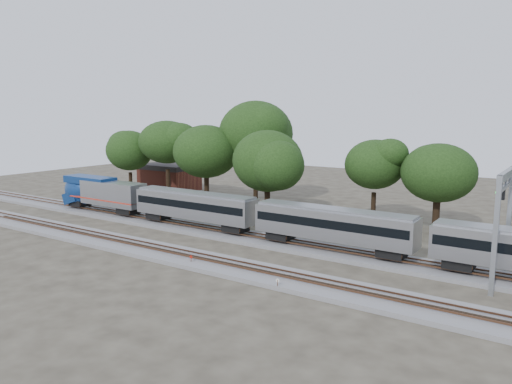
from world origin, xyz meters
TOP-DOWN VIEW (x-y plane):
  - ground at (0.00, 0.00)m, footprint 160.00×160.00m
  - track_far at (0.00, 6.00)m, footprint 160.00×5.00m
  - track_near at (0.00, -4.00)m, footprint 160.00×5.00m
  - train at (11.02, 6.00)m, footprint 90.04×3.10m
  - switch_stand_red at (1.38, -5.23)m, footprint 0.32×0.06m
  - switch_stand_white at (11.78, -6.36)m, footprint 0.33×0.06m
  - switch_lever at (8.42, -5.15)m, footprint 0.56×0.42m
  - signal_gantry at (26.58, 6.00)m, footprint 0.68×8.02m
  - brick_building at (-32.94, 27.85)m, footprint 10.22×7.25m
  - tree_0 at (-32.46, 17.92)m, footprint 8.22×8.22m
  - tree_1 at (-25.36, 19.65)m, footprint 9.82×9.82m
  - tree_2 at (-16.76, 19.16)m, footprint 8.68×8.68m
  - tree_3 at (-11.14, 24.44)m, footprint 11.34×11.34m
  - tree_4 at (-4.02, 16.72)m, footprint 8.10×8.10m
  - tree_5 at (9.47, 21.18)m, footprint 8.06×8.06m
  - tree_6 at (17.52, 20.61)m, footprint 7.56×7.56m

SIDE VIEW (x-z plane):
  - ground at x=0.00m, z-range 0.00..0.00m
  - switch_lever at x=8.42m, z-range 0.00..0.30m
  - track_far at x=0.00m, z-range -0.16..0.57m
  - track_near at x=0.00m, z-range -0.16..0.57m
  - switch_stand_red at x=1.38m, z-range 0.14..1.15m
  - switch_stand_white at x=11.78m, z-range 0.14..1.18m
  - brick_building at x=-32.94m, z-range 0.02..4.91m
  - train at x=11.02m, z-range 0.91..5.48m
  - signal_gantry at x=26.58m, z-range 2.23..11.99m
  - tree_6 at x=17.52m, z-range 2.09..12.75m
  - tree_5 at x=9.47m, z-range 2.23..13.59m
  - tree_4 at x=-4.02m, z-range 2.24..13.66m
  - tree_0 at x=-32.46m, z-range 2.27..13.86m
  - tree_2 at x=-16.76m, z-range 2.40..14.64m
  - tree_1 at x=-25.36m, z-range 2.73..16.57m
  - tree_3 at x=-11.14m, z-range 3.15..19.14m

